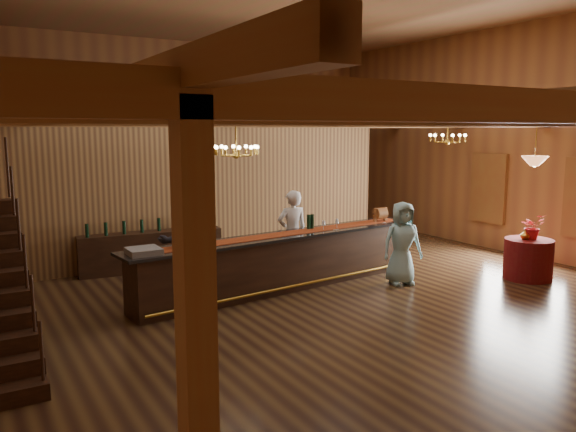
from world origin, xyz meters
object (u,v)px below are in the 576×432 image
raffle_drum (380,214)px  beverage_dispenser (180,231)px  chandelier_left (236,150)px  pendant_lamp (535,161)px  backbar_shelf (151,251)px  guest (402,243)px  tasting_bar (284,261)px  bartender (292,233)px  round_table (528,259)px  staff_second (183,241)px  chandelier_right (447,138)px  floor_plant (301,222)px

raffle_drum → beverage_dispenser: bearing=-175.0°
chandelier_left → pendant_lamp: size_ratio=0.89×
backbar_shelf → raffle_drum: bearing=-24.3°
beverage_dispenser → guest: bearing=-9.4°
pendant_lamp → guest: (-2.46, 1.04, -1.59)m
tasting_bar → bartender: size_ratio=3.59×
tasting_bar → pendant_lamp: (4.64, -1.92, 1.87)m
round_table → guest: bearing=157.1°
beverage_dispenser → bartender: bearing=19.9°
tasting_bar → beverage_dispenser: 2.25m
bartender → staff_second: size_ratio=0.91×
tasting_bar → chandelier_left: 2.30m
backbar_shelf → chandelier_right: 6.95m
chandelier_left → guest: (3.07, -1.02, -1.84)m
round_table → floor_plant: bearing=112.7°
chandelier_right → raffle_drum: bearing=171.1°
beverage_dispenser → bartender: size_ratio=0.34×
tasting_bar → pendant_lamp: 5.36m
tasting_bar → guest: bearing=-28.3°
floor_plant → round_table: bearing=-67.3°
beverage_dispenser → backbar_shelf: (0.36, 2.88, -0.92)m
raffle_drum → tasting_bar: bearing=-174.9°
beverage_dispenser → bartender: (2.79, 1.01, -0.45)m
backbar_shelf → round_table: (6.37, -4.62, -0.01)m
chandelier_left → pendant_lamp: same height
beverage_dispenser → staff_second: bearing=67.4°
round_table → chandelier_left: (-5.54, 2.06, 2.24)m
chandelier_left → floor_plant: size_ratio=0.65×
beverage_dispenser → round_table: size_ratio=0.63×
bartender → guest: 2.27m
beverage_dispenser → floor_plant: size_ratio=0.49×
staff_second → backbar_shelf: bearing=-91.3°
beverage_dispenser → floor_plant: 5.77m
tasting_bar → chandelier_left: (-0.90, 0.14, 2.12)m
round_table → staff_second: size_ratio=0.49×
chandelier_left → chandelier_right: (5.09, -0.17, 0.19)m
floor_plant → guest: bearing=-93.8°
backbar_shelf → floor_plant: bearing=14.1°
raffle_drum → round_table: raffle_drum is taller
tasting_bar → chandelier_left: size_ratio=7.99×
chandelier_right → staff_second: size_ratio=0.41×
chandelier_left → chandelier_right: 5.09m
chandelier_right → pendant_lamp: 1.99m
tasting_bar → raffle_drum: 2.64m
raffle_drum → chandelier_right: chandelier_right is taller
tasting_bar → staff_second: (-1.72, 0.72, 0.44)m
round_table → pendant_lamp: 1.99m
round_table → guest: 2.71m
tasting_bar → pendant_lamp: size_ratio=7.10×
chandelier_left → chandelier_right: bearing=-1.9°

